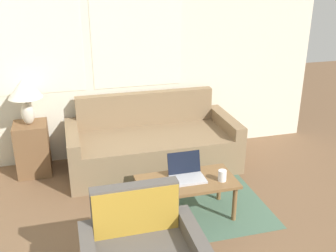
{
  "coord_description": "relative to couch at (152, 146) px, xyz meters",
  "views": [
    {
      "loc": [
        -0.37,
        -0.85,
        2.26
      ],
      "look_at": [
        0.63,
        2.81,
        0.75
      ],
      "focal_mm": 42.0,
      "sensor_mm": 36.0,
      "label": 1
    }
  ],
  "objects": [
    {
      "name": "wall_back",
      "position": [
        -0.59,
        0.47,
        1.04
      ],
      "size": [
        5.81,
        0.06,
        2.6
      ],
      "color": "silver",
      "rests_on": "ground_plane"
    },
    {
      "name": "rug",
      "position": [
        0.08,
        -0.61,
        -0.26
      ],
      "size": [
        1.7,
        1.99,
        0.01
      ],
      "color": "#476651",
      "rests_on": "ground_plane"
    },
    {
      "name": "couch",
      "position": [
        0.0,
        0.0,
        0.0
      ],
      "size": [
        2.01,
        0.9,
        0.85
      ],
      "color": "#846B4C",
      "rests_on": "ground_plane"
    },
    {
      "name": "side_table",
      "position": [
        -1.39,
        0.17,
        0.05
      ],
      "size": [
        0.38,
        0.38,
        0.62
      ],
      "color": "brown",
      "rests_on": "ground_plane"
    },
    {
      "name": "table_lamp",
      "position": [
        -1.39,
        0.17,
        0.75
      ],
      "size": [
        0.38,
        0.38,
        0.55
      ],
      "color": "beige",
      "rests_on": "side_table"
    },
    {
      "name": "coffee_table",
      "position": [
        0.08,
        -1.15,
        0.08
      ],
      "size": [
        0.94,
        0.48,
        0.39
      ],
      "color": "brown",
      "rests_on": "ground_plane"
    },
    {
      "name": "laptop",
      "position": [
        0.09,
        -1.1,
        0.18
      ],
      "size": [
        0.33,
        0.28,
        0.23
      ],
      "color": "#B7B7BC",
      "rests_on": "coffee_table"
    },
    {
      "name": "cup_navy",
      "position": [
        0.4,
        -1.24,
        0.18
      ],
      "size": [
        0.08,
        0.08,
        0.11
      ],
      "color": "white",
      "rests_on": "coffee_table"
    },
    {
      "name": "snack_bowl",
      "position": [
        -0.24,
        -1.2,
        0.16
      ],
      "size": [
        0.21,
        0.21,
        0.05
      ],
      "color": "teal",
      "rests_on": "coffee_table"
    }
  ]
}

